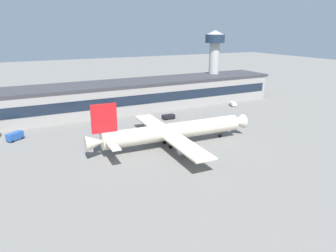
{
  "coord_description": "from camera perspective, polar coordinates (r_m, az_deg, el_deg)",
  "views": [
    {
      "loc": [
        -38.12,
        -78.16,
        33.93
      ],
      "look_at": [
        3.91,
        4.27,
        5.0
      ],
      "focal_mm": 33.27,
      "sensor_mm": 36.0,
      "label": 1
    }
  ],
  "objects": [
    {
      "name": "ground_plane",
      "position": [
        93.35,
        -0.95,
        -3.95
      ],
      "size": [
        600.0,
        600.0,
        0.0
      ],
      "primitive_type": "plane",
      "color": "slate"
    },
    {
      "name": "baggage_tug",
      "position": [
        146.16,
        11.8,
        4.01
      ],
      "size": [
        2.8,
        3.97,
        1.85
      ],
      "color": "white",
      "rests_on": "ground_plane"
    },
    {
      "name": "pushback_tractor",
      "position": [
        122.25,
        0.13,
        1.76
      ],
      "size": [
        4.86,
        2.73,
        1.75
      ],
      "color": "black",
      "rests_on": "ground_plane"
    },
    {
      "name": "airliner",
      "position": [
        93.35,
        0.61,
        -1.02
      ],
      "size": [
        52.22,
        44.65,
        14.99
      ],
      "color": "beige",
      "rests_on": "ground_plane"
    },
    {
      "name": "terminal_building",
      "position": [
        135.57,
        -10.14,
        5.25
      ],
      "size": [
        156.42,
        20.27,
        12.19
      ],
      "color": "#9E9993",
      "rests_on": "ground_plane"
    },
    {
      "name": "control_tower",
      "position": [
        161.19,
        8.47,
        12.48
      ],
      "size": [
        9.59,
        9.59,
        33.36
      ],
      "color": "#B7B7B2",
      "rests_on": "ground_plane"
    },
    {
      "name": "crew_van",
      "position": [
        110.16,
        -26.21,
        -1.63
      ],
      "size": [
        5.46,
        4.93,
        2.55
      ],
      "color": "#2651A5",
      "rests_on": "ground_plane"
    }
  ]
}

